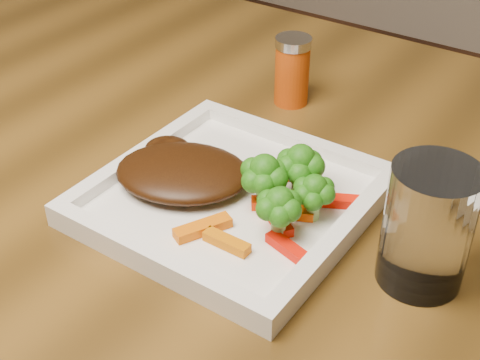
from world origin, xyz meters
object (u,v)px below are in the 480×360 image
Objects in this scene: steak at (183,172)px; drinking_glass at (428,227)px; plate at (232,201)px; spice_shaker at (292,71)px.

steak is 0.26m from drinking_glass.
plate is at bearing 11.47° from steak.
spice_shaker is (-0.01, 0.24, 0.02)m from steak.
steak is at bearing -168.53° from plate.
spice_shaker is (-0.07, 0.23, 0.04)m from plate.
drinking_glass is (0.27, -0.22, 0.01)m from spice_shaker.
plate is 0.06m from steak.
steak is 0.24m from spice_shaker.
spice_shaker is at bearing 92.53° from steak.
steak is at bearing -175.68° from drinking_glass.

